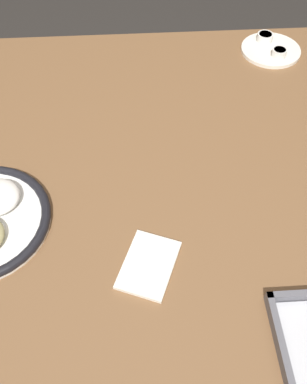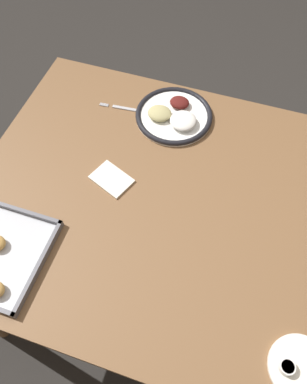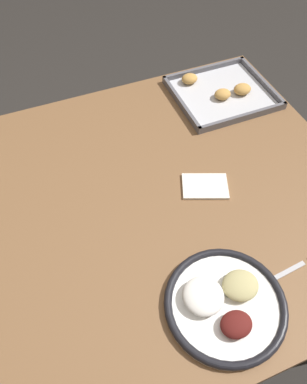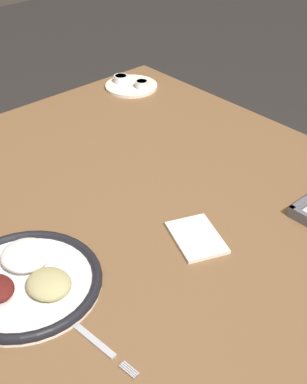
% 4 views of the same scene
% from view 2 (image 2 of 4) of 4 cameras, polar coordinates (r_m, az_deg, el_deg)
% --- Properties ---
extents(ground_plane, '(8.00, 8.00, 0.00)m').
position_cam_2_polar(ground_plane, '(1.91, 0.46, -12.11)').
color(ground_plane, '#282623').
extents(dining_table, '(1.26, 1.07, 0.73)m').
position_cam_2_polar(dining_table, '(1.32, 0.66, -2.85)').
color(dining_table, brown).
rests_on(dining_table, ground_plane).
extents(dinner_plate, '(0.29, 0.29, 0.05)m').
position_cam_2_polar(dinner_plate, '(1.45, 3.16, 11.60)').
color(dinner_plate, white).
rests_on(dinner_plate, dining_table).
extents(fork, '(0.22, 0.03, 0.00)m').
position_cam_2_polar(fork, '(1.49, -3.71, 12.49)').
color(fork, '#B2B2B7').
rests_on(fork, dining_table).
extents(saucer_plate, '(0.17, 0.17, 0.03)m').
position_cam_2_polar(saucer_plate, '(1.13, 21.66, -23.67)').
color(saucer_plate, white).
rests_on(saucer_plate, dining_table).
extents(napkin, '(0.16, 0.14, 0.01)m').
position_cam_2_polar(napkin, '(1.29, -6.41, 1.98)').
color(napkin, silver).
rests_on(napkin, dining_table).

